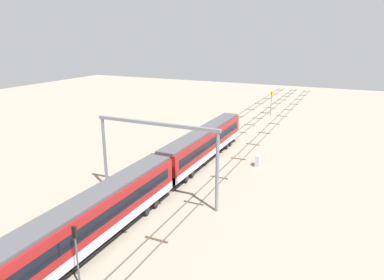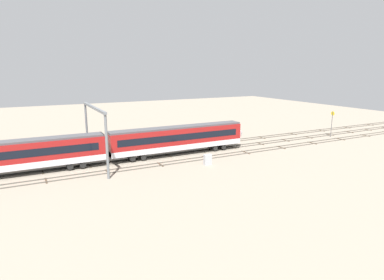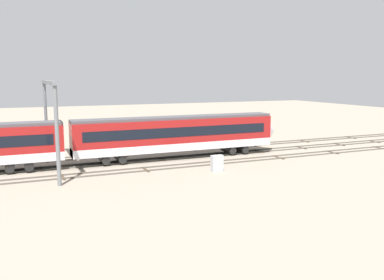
# 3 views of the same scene
# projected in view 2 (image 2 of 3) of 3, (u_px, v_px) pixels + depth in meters

# --- Properties ---
(ground_plane) EXTENTS (187.63, 187.63, 0.00)m
(ground_plane) POSITION_uv_depth(u_px,v_px,m) (150.00, 158.00, 55.00)
(ground_plane) COLOR gray
(track_near_foreground) EXTENTS (171.63, 2.40, 0.16)m
(track_near_foreground) POSITION_uv_depth(u_px,v_px,m) (160.00, 164.00, 51.14)
(track_near_foreground) COLOR #59544C
(track_near_foreground) RESTS_ON ground
(track_with_train) EXTENTS (171.63, 2.40, 0.16)m
(track_with_train) POSITION_uv_depth(u_px,v_px,m) (150.00, 158.00, 54.98)
(track_with_train) COLOR #59544C
(track_with_train) RESTS_ON ground
(track_middle) EXTENTS (171.63, 2.40, 0.16)m
(track_middle) POSITION_uv_depth(u_px,v_px,m) (142.00, 152.00, 58.82)
(track_middle) COLOR #59544C
(track_middle) RESTS_ON ground
(overhead_gantry) EXTENTS (0.40, 15.19, 9.11)m
(overhead_gantry) POSITION_uv_depth(u_px,v_px,m) (95.00, 123.00, 49.55)
(overhead_gantry) COLOR slate
(overhead_gantry) RESTS_ON ground
(speed_sign_mid_trackside) EXTENTS (0.14, 0.87, 5.58)m
(speed_sign_mid_trackside) POSITION_uv_depth(u_px,v_px,m) (332.00, 121.00, 71.31)
(speed_sign_mid_trackside) COLOR #4C4C51
(speed_sign_mid_trackside) RESTS_ON ground
(relay_cabinet) EXTENTS (1.22, 0.61, 1.66)m
(relay_cabinet) POSITION_uv_depth(u_px,v_px,m) (208.00, 160.00, 50.89)
(relay_cabinet) COLOR #B2B7BC
(relay_cabinet) RESTS_ON ground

